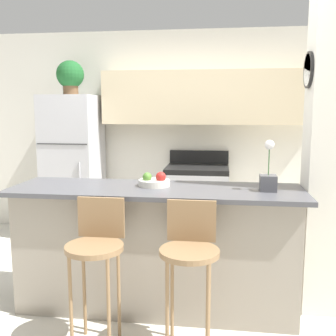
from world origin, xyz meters
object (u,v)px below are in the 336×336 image
at_px(stove_range, 197,203).
at_px(fruit_bowl, 154,182).
at_px(refrigerator, 74,167).
at_px(bar_stool_right, 190,253).
at_px(orchid_vase, 268,177).
at_px(bar_stool_left, 96,249).
at_px(trash_bin, 112,228).
at_px(potted_plant_on_fridge, 70,76).

distance_m(stove_range, fruit_bowl, 1.73).
xyz_separation_m(refrigerator, bar_stool_right, (1.62, -2.20, -0.20)).
xyz_separation_m(orchid_vase, fruit_bowl, (-0.87, 0.07, -0.07)).
xyz_separation_m(stove_range, bar_stool_right, (0.09, -2.22, 0.21)).
distance_m(refrigerator, fruit_bowl, 2.05).
bearing_deg(bar_stool_left, stove_range, 76.52).
xyz_separation_m(orchid_vase, trash_bin, (-1.62, 1.43, -0.90)).
bearing_deg(potted_plant_on_fridge, fruit_bowl, -50.97).
height_order(bar_stool_right, fruit_bowl, fruit_bowl).
bearing_deg(bar_stool_left, potted_plant_on_fridge, 114.43).
bearing_deg(refrigerator, orchid_vase, -37.55).
height_order(bar_stool_left, potted_plant_on_fridge, potted_plant_on_fridge).
distance_m(refrigerator, potted_plant_on_fridge, 1.10).
bearing_deg(bar_stool_left, orchid_vase, 24.93).
height_order(stove_range, bar_stool_left, stove_range).
bearing_deg(refrigerator, bar_stool_left, -65.57).
relative_size(bar_stool_left, orchid_vase, 2.61).
height_order(stove_range, orchid_vase, orchid_vase).
bearing_deg(bar_stool_left, trash_bin, 103.24).
height_order(refrigerator, orchid_vase, refrigerator).
relative_size(refrigerator, orchid_vase, 4.60).
xyz_separation_m(bar_stool_left, orchid_vase, (1.16, 0.54, 0.42)).
distance_m(bar_stool_left, bar_stool_right, 0.62).
bearing_deg(potted_plant_on_fridge, bar_stool_right, -53.60).
distance_m(stove_range, bar_stool_right, 2.24).
bearing_deg(bar_stool_right, orchid_vase, 45.08).
bearing_deg(refrigerator, trash_bin, -23.16).
bearing_deg(stove_range, orchid_vase, -69.61).
xyz_separation_m(refrigerator, stove_range, (1.53, 0.03, -0.41)).
bearing_deg(fruit_bowl, bar_stool_left, -115.36).
bearing_deg(orchid_vase, bar_stool_left, -155.07).
height_order(bar_stool_right, potted_plant_on_fridge, potted_plant_on_fridge).
xyz_separation_m(bar_stool_left, fruit_bowl, (0.29, 0.61, 0.35)).
distance_m(stove_range, potted_plant_on_fridge, 2.16).
relative_size(stove_range, bar_stool_right, 1.08).
height_order(bar_stool_right, trash_bin, bar_stool_right).
height_order(refrigerator, potted_plant_on_fridge, potted_plant_on_fridge).
xyz_separation_m(bar_stool_left, trash_bin, (-0.46, 1.97, -0.48)).
height_order(potted_plant_on_fridge, fruit_bowl, potted_plant_on_fridge).
relative_size(refrigerator, trash_bin, 4.61).
xyz_separation_m(refrigerator, trash_bin, (0.54, -0.23, -0.69)).
bearing_deg(orchid_vase, refrigerator, 142.45).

